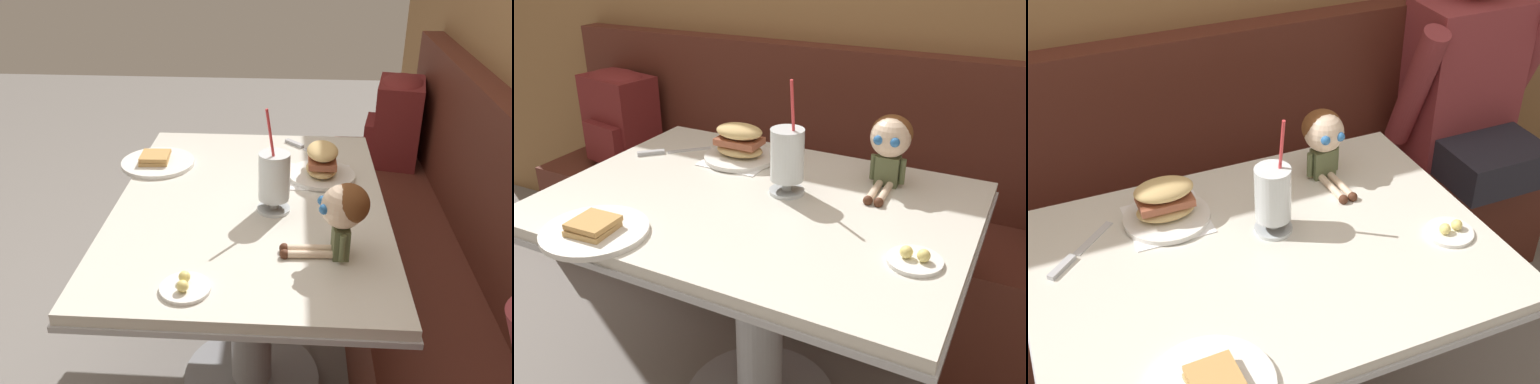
% 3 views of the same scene
% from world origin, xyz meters
% --- Properties ---
extents(booth_bench, '(2.60, 0.48, 1.00)m').
position_xyz_m(booth_bench, '(0.00, 0.81, 0.33)').
color(booth_bench, '#512319').
rests_on(booth_bench, ground).
extents(diner_table, '(1.11, 0.81, 0.74)m').
position_xyz_m(diner_table, '(0.00, 0.18, 0.54)').
color(diner_table, silver).
rests_on(diner_table, ground).
extents(toast_plate, '(0.25, 0.25, 0.04)m').
position_xyz_m(toast_plate, '(-0.25, -0.16, 0.75)').
color(toast_plate, white).
rests_on(toast_plate, diner_table).
extents(milkshake_glass, '(0.10, 0.10, 0.32)m').
position_xyz_m(milkshake_glass, '(0.05, 0.25, 0.84)').
color(milkshake_glass, silver).
rests_on(milkshake_glass, diner_table).
extents(sandwich_plate, '(0.22, 0.22, 0.12)m').
position_xyz_m(sandwich_plate, '(-0.18, 0.40, 0.79)').
color(sandwich_plate, white).
rests_on(sandwich_plate, diner_table).
extents(butter_saucer, '(0.12, 0.12, 0.04)m').
position_xyz_m(butter_saucer, '(0.44, 0.06, 0.75)').
color(butter_saucer, white).
rests_on(butter_saucer, diner_table).
extents(butter_knife, '(0.18, 0.18, 0.01)m').
position_xyz_m(butter_knife, '(-0.43, 0.33, 0.74)').
color(butter_knife, silver).
rests_on(butter_knife, diner_table).
extents(seated_doll, '(0.12, 0.22, 0.20)m').
position_xyz_m(seated_doll, '(0.27, 0.43, 0.87)').
color(seated_doll, '#5B6642').
rests_on(seated_doll, diner_table).
extents(backpack, '(0.33, 0.29, 0.41)m').
position_xyz_m(backpack, '(-1.01, 0.78, 0.66)').
color(backpack, maroon).
rests_on(backpack, booth_bench).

